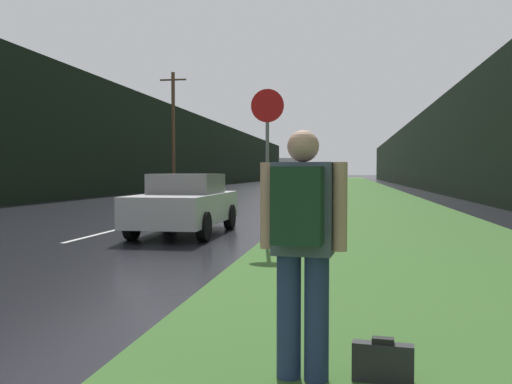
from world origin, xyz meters
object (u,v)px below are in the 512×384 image
at_px(hitchhiker_with_backpack, 302,239).
at_px(suitcase, 383,363).
at_px(car_passing_near, 185,204).
at_px(car_passing_far, 283,185).
at_px(stop_sign, 267,153).
at_px(delivery_truck, 290,170).

distance_m(hitchhiker_with_backpack, suitcase, 1.05).
bearing_deg(car_passing_near, hitchhiker_with_backpack, 111.93).
height_order(suitcase, car_passing_far, car_passing_far).
xyz_separation_m(stop_sign, hitchhiker_with_backpack, (1.23, -6.68, -0.85)).
xyz_separation_m(car_passing_near, delivery_truck, (-4.10, 63.76, 1.06)).
relative_size(car_passing_near, delivery_truck, 0.52).
distance_m(suitcase, delivery_truck, 73.02).
relative_size(stop_sign, car_passing_far, 0.66).
height_order(hitchhiker_with_backpack, car_passing_near, hitchhiker_with_backpack).
bearing_deg(delivery_truck, hitchhiker_with_backpack, -83.98).
height_order(stop_sign, suitcase, stop_sign).
bearing_deg(stop_sign, hitchhiker_with_backpack, -79.55).
relative_size(suitcase, delivery_truck, 0.05).
bearing_deg(hitchhiker_with_backpack, delivery_truck, 101.74).
relative_size(hitchhiker_with_backpack, car_passing_near, 0.43).
xyz_separation_m(hitchhiker_with_backpack, car_passing_far, (-3.56, 28.80, -0.32)).
bearing_deg(hitchhiker_with_backpack, stop_sign, 106.16).
bearing_deg(car_passing_near, suitcase, 115.18).
xyz_separation_m(stop_sign, car_passing_near, (-2.33, 2.17, -1.14)).
height_order(car_passing_far, delivery_truck, delivery_truck).
bearing_deg(stop_sign, car_passing_near, 137.09).
relative_size(stop_sign, delivery_truck, 0.39).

